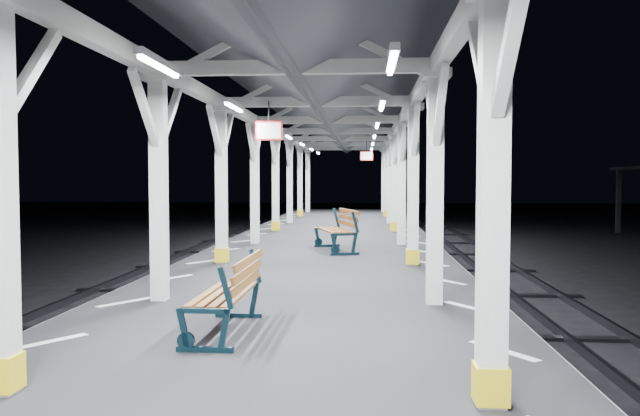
# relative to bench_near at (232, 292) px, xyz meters

# --- Properties ---
(ground) EXTENTS (120.00, 120.00, 0.00)m
(ground) POSITION_rel_bench_near_xyz_m (0.53, 3.87, -1.48)
(ground) COLOR black
(ground) RESTS_ON ground
(platform) EXTENTS (6.00, 50.00, 1.00)m
(platform) POSITION_rel_bench_near_xyz_m (0.53, 3.87, -0.98)
(platform) COLOR black
(platform) RESTS_ON ground
(hazard_stripes_left) EXTENTS (1.00, 48.00, 0.01)m
(hazard_stripes_left) POSITION_rel_bench_near_xyz_m (-1.92, 3.87, -0.48)
(hazard_stripes_left) COLOR silver
(hazard_stripes_left) RESTS_ON platform
(hazard_stripes_right) EXTENTS (1.00, 48.00, 0.01)m
(hazard_stripes_right) POSITION_rel_bench_near_xyz_m (2.98, 3.87, -0.48)
(hazard_stripes_right) COLOR silver
(hazard_stripes_right) RESTS_ON platform
(track_left) EXTENTS (2.20, 60.00, 0.16)m
(track_left) POSITION_rel_bench_near_xyz_m (-4.47, 3.87, -1.40)
(track_left) COLOR #2D2D33
(track_left) RESTS_ON ground
(track_right) EXTENTS (2.20, 60.00, 0.16)m
(track_right) POSITION_rel_bench_near_xyz_m (5.53, 3.87, -1.40)
(track_right) COLOR #2D2D33
(track_right) RESTS_ON ground
(canopy) EXTENTS (5.40, 49.00, 4.65)m
(canopy) POSITION_rel_bench_near_xyz_m (0.53, 3.85, 3.08)
(canopy) COLOR silver
(canopy) RESTS_ON platform
(bench_near) EXTENTS (0.65, 1.68, 0.90)m
(bench_near) POSITION_rel_bench_near_xyz_m (0.00, 0.00, 0.00)
(bench_near) COLOR black
(bench_near) RESTS_ON platform
(bench_mid) EXTENTS (1.20, 2.02, 1.03)m
(bench_mid) POSITION_rel_bench_near_xyz_m (0.92, 8.30, 0.07)
(bench_mid) COLOR black
(bench_mid) RESTS_ON platform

